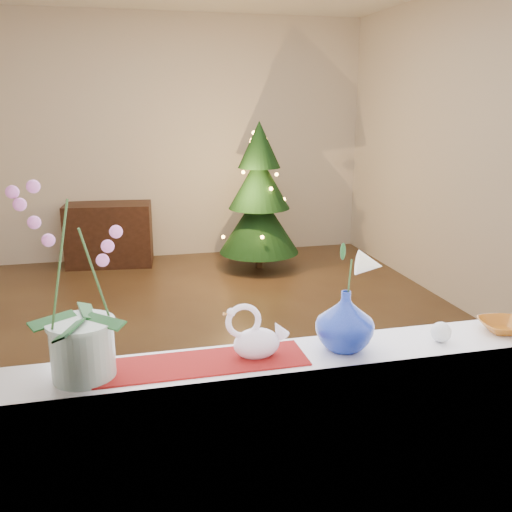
{
  "coord_description": "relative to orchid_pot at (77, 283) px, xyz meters",
  "views": [
    {
      "loc": [
        -0.62,
        -4.09,
        1.76
      ],
      "look_at": [
        0.04,
        -1.4,
        1.01
      ],
      "focal_mm": 40.0,
      "sensor_mm": 36.0,
      "label": 1
    }
  ],
  "objects": [
    {
      "name": "blue_vase",
      "position": [
        0.87,
        0.01,
        -0.19
      ],
      "size": [
        0.31,
        0.31,
        0.24
      ],
      "primitive_type": "imported",
      "rotation": [
        0.0,
        0.0,
        -0.41
      ],
      "color": "navy",
      "rests_on": "windowsill"
    },
    {
      "name": "side_table",
      "position": [
        0.03,
        4.63,
        -0.89
      ],
      "size": [
        0.96,
        0.56,
        0.69
      ],
      "primitive_type": "cube",
      "rotation": [
        0.0,
        0.0,
        -0.12
      ],
      "color": "black",
      "rests_on": "ground"
    },
    {
      "name": "paperweight",
      "position": [
        1.24,
        -0.02,
        -0.27
      ],
      "size": [
        0.09,
        0.09,
        0.07
      ],
      "primitive_type": "sphere",
      "rotation": [
        0.0,
        0.0,
        0.36
      ],
      "color": "silver",
      "rests_on": "windowsill"
    },
    {
      "name": "ground",
      "position": [
        0.75,
        2.38,
        -1.23
      ],
      "size": [
        5.0,
        5.0,
        0.0
      ],
      "primitive_type": "plane",
      "color": "#3B2618",
      "rests_on": "ground"
    },
    {
      "name": "window_apron",
      "position": [
        0.75,
        -0.08,
        -0.79
      ],
      "size": [
        2.2,
        0.08,
        0.88
      ],
      "primitive_type": "cube",
      "color": "white",
      "rests_on": "ground"
    },
    {
      "name": "windowsill",
      "position": [
        0.75,
        0.01,
        -0.33
      ],
      "size": [
        2.2,
        0.26,
        0.04
      ],
      "primitive_type": "cube",
      "color": "white",
      "rests_on": "window_apron"
    },
    {
      "name": "amber_dish",
      "position": [
        1.51,
        0.01,
        -0.29
      ],
      "size": [
        0.17,
        0.17,
        0.04
      ],
      "primitive_type": "imported",
      "rotation": [
        0.0,
        0.0,
        -0.15
      ],
      "color": "#995314",
      "rests_on": "windowsill"
    },
    {
      "name": "wall_back",
      "position": [
        0.75,
        4.88,
        0.12
      ],
      "size": [
        4.5,
        0.1,
        2.7
      ],
      "primitive_type": "cube",
      "color": "beige",
      "rests_on": "ground"
    },
    {
      "name": "swan",
      "position": [
        0.56,
        0.01,
        -0.22
      ],
      "size": [
        0.23,
        0.14,
        0.18
      ],
      "primitive_type": null,
      "rotation": [
        0.0,
        0.0,
        0.2
      ],
      "color": "white",
      "rests_on": "windowsill"
    },
    {
      "name": "lily",
      "position": [
        0.87,
        0.01,
        0.02
      ],
      "size": [
        0.13,
        0.08,
        0.18
      ],
      "primitive_type": null,
      "color": "white",
      "rests_on": "blue_vase"
    },
    {
      "name": "window_frame",
      "position": [
        0.75,
        -0.09,
        0.47
      ],
      "size": [
        2.22,
        0.06,
        1.6
      ],
      "primitive_type": null,
      "color": "white",
      "rests_on": "windowsill"
    },
    {
      "name": "orchid_pot",
      "position": [
        0.0,
        0.0,
        0.0
      ],
      "size": [
        0.27,
        0.27,
        0.62
      ],
      "primitive_type": null,
      "rotation": [
        0.0,
        0.0,
        0.34
      ],
      "color": "white",
      "rests_on": "windowsill"
    },
    {
      "name": "xmas_tree",
      "position": [
        1.6,
        4.1,
        -0.45
      ],
      "size": [
        0.96,
        0.96,
        1.57
      ],
      "primitive_type": null,
      "rotation": [
        0.0,
        0.0,
        -0.13
      ],
      "color": "black",
      "rests_on": "ground"
    },
    {
      "name": "runner",
      "position": [
        0.37,
        0.01,
        -0.31
      ],
      "size": [
        0.7,
        0.2,
        0.01
      ],
      "primitive_type": "cube",
      "color": "maroon",
      "rests_on": "windowsill"
    },
    {
      "name": "wall_front",
      "position": [
        0.75,
        -0.12,
        0.12
      ],
      "size": [
        4.5,
        0.1,
        2.7
      ],
      "primitive_type": "cube",
      "color": "beige",
      "rests_on": "ground"
    },
    {
      "name": "wall_right",
      "position": [
        3.0,
        2.38,
        0.12
      ],
      "size": [
        0.1,
        5.0,
        2.7
      ],
      "primitive_type": "cube",
      "color": "beige",
      "rests_on": "ground"
    }
  ]
}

